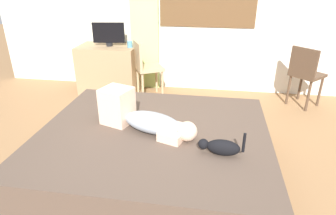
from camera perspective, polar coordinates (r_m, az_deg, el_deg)
ground_plane at (r=2.80m, az=-1.12°, el=-14.36°), size 16.00×16.00×0.00m
bed at (r=2.78m, az=-2.73°, el=-8.81°), size 2.12×1.85×0.46m
person_lying at (r=2.65m, az=-4.86°, el=-1.93°), size 0.93×0.51×0.34m
cat at (r=2.34m, az=10.21°, el=-7.55°), size 0.36×0.13×0.21m
desk at (r=4.78m, az=-11.32°, el=7.32°), size 0.90×0.56×0.74m
tv_monitor at (r=4.64m, az=-11.45°, el=13.82°), size 0.48×0.10×0.35m
cup at (r=4.52m, az=-7.41°, el=12.07°), size 0.08×0.08×0.09m
chair_by_desk at (r=4.42m, az=-4.52°, el=8.17°), size 0.51×0.51×0.86m
chair_spare at (r=4.50m, az=25.09°, el=6.20°), size 0.54×0.54×0.86m
curtain_left at (r=4.71m, az=-4.68°, el=18.52°), size 0.44×0.06×2.52m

